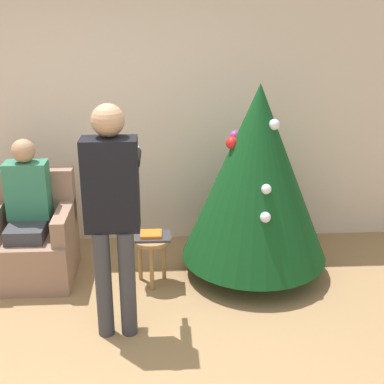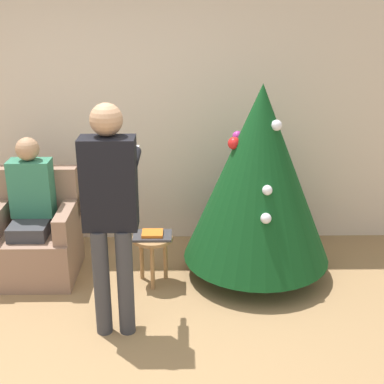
{
  "view_description": "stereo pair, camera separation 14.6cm",
  "coord_description": "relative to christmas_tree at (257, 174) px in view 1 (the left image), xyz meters",
  "views": [
    {
      "loc": [
        0.47,
        -2.84,
        2.4
      ],
      "look_at": [
        0.68,
        0.99,
        0.95
      ],
      "focal_mm": 50.0,
      "sensor_mm": 36.0,
      "label": 1
    },
    {
      "loc": [
        0.62,
        -2.85,
        2.4
      ],
      "look_at": [
        0.68,
        0.99,
        0.95
      ],
      "focal_mm": 50.0,
      "sensor_mm": 36.0,
      "label": 2
    }
  ],
  "objects": [
    {
      "name": "wall_back",
      "position": [
        -1.25,
        0.8,
        0.41
      ],
      "size": [
        8.0,
        0.06,
        2.7
      ],
      "color": "beige",
      "rests_on": "ground_plane"
    },
    {
      "name": "armchair",
      "position": [
        -1.96,
        0.04,
        -0.61
      ],
      "size": [
        0.73,
        0.69,
        0.93
      ],
      "color": "#93705B",
      "rests_on": "ground_plane"
    },
    {
      "name": "ground_plane",
      "position": [
        -1.25,
        -1.43,
        -0.94
      ],
      "size": [
        14.0,
        14.0,
        0.0
      ],
      "primitive_type": "plane",
      "color": "#99754C"
    },
    {
      "name": "side_stool",
      "position": [
        -0.91,
        -0.15,
        -0.59
      ],
      "size": [
        0.34,
        0.34,
        0.44
      ],
      "color": "#A37547",
      "rests_on": "ground_plane"
    },
    {
      "name": "person_seated",
      "position": [
        -1.96,
        0.01,
        -0.26
      ],
      "size": [
        0.36,
        0.46,
        1.25
      ],
      "color": "#38383D",
      "rests_on": "ground_plane"
    },
    {
      "name": "christmas_tree",
      "position": [
        0.0,
        0.0,
        0.0
      ],
      "size": [
        1.28,
        1.28,
        1.71
      ],
      "color": "brown",
      "rests_on": "ground_plane"
    },
    {
      "name": "person_standing",
      "position": [
        -1.15,
        -0.82,
        0.08
      ],
      "size": [
        0.4,
        0.57,
        1.71
      ],
      "color": "#38383D",
      "rests_on": "ground_plane"
    },
    {
      "name": "book",
      "position": [
        -0.91,
        -0.15,
        -0.47
      ],
      "size": [
        0.18,
        0.16,
        0.02
      ],
      "color": "orange",
      "rests_on": "laptop"
    },
    {
      "name": "laptop",
      "position": [
        -0.91,
        -0.15,
        -0.49
      ],
      "size": [
        0.33,
        0.22,
        0.02
      ],
      "color": "#38383D",
      "rests_on": "side_stool"
    }
  ]
}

